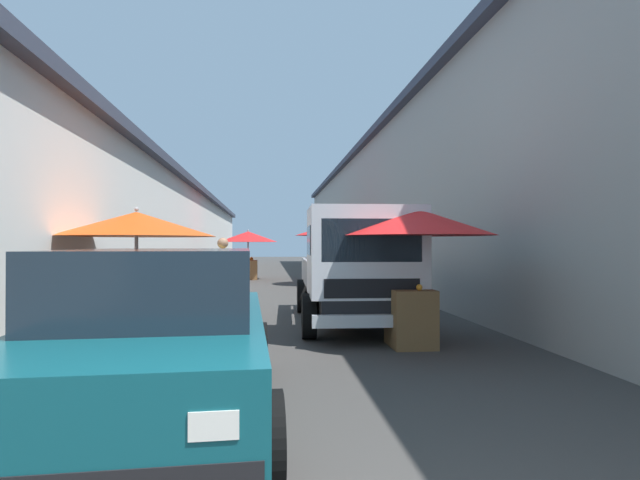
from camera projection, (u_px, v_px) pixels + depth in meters
ground at (283, 294)px, 14.76m from camera, size 90.00×90.00×0.00m
building_left_whitewash at (71, 229)px, 16.28m from camera, size 49.80×7.50×3.99m
building_right_concrete at (475, 206)px, 17.75m from camera, size 49.80×7.50×5.73m
fruit_stall_far_right at (135, 240)px, 7.76m from camera, size 2.48×2.48×2.09m
fruit_stall_far_left at (328, 239)px, 18.24m from camera, size 2.40×2.40×2.28m
fruit_stall_near_right at (248, 241)px, 20.90m from camera, size 2.48×2.48×2.12m
fruit_stall_mid_lane at (417, 238)px, 7.27m from camera, size 2.25×2.25×2.09m
hatchback_car at (160, 333)px, 4.23m from camera, size 3.98×2.05×1.45m
delivery_truck at (357, 271)px, 8.55m from camera, size 4.98×2.10×2.08m
vendor_by_crates at (223, 272)px, 9.91m from camera, size 0.53×0.45×1.63m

